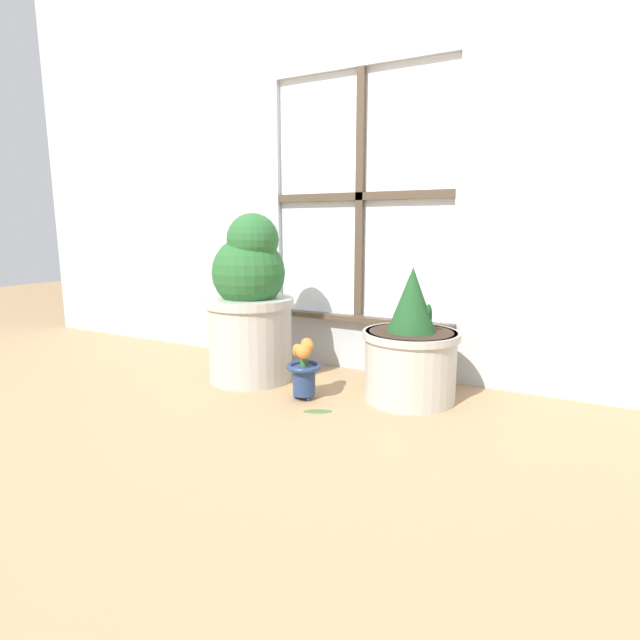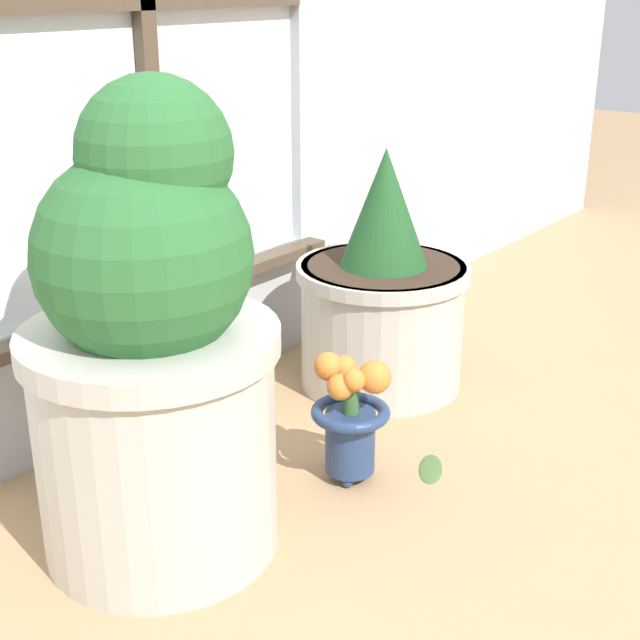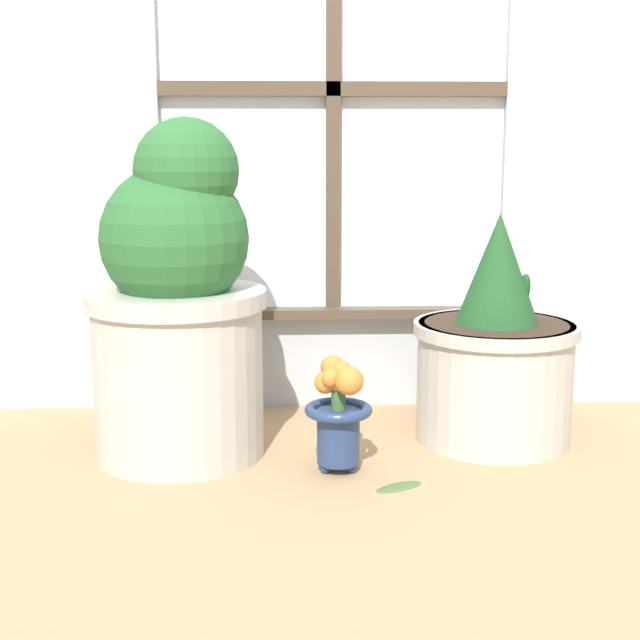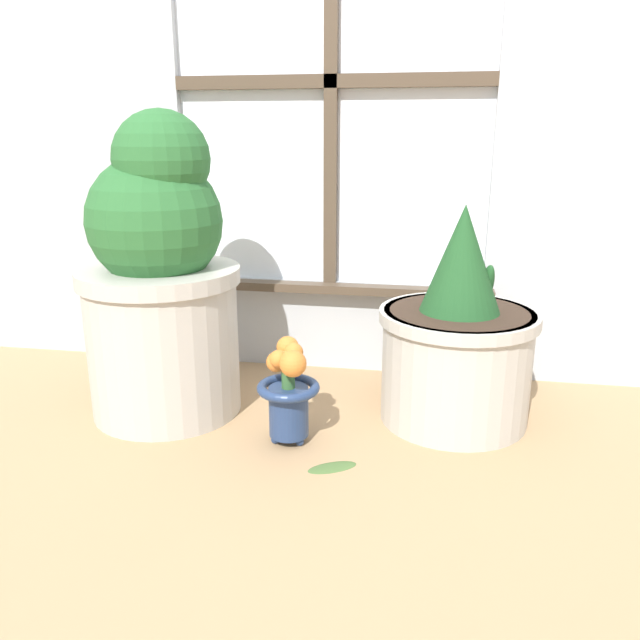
# 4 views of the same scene
# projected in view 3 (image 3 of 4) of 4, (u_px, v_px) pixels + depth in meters

# --- Properties ---
(ground_plane) EXTENTS (10.00, 10.00, 0.00)m
(ground_plane) POSITION_uv_depth(u_px,v_px,m) (350.00, 497.00, 1.76)
(ground_plane) COLOR tan
(potted_plant_left) EXTENTS (0.39, 0.39, 0.74)m
(potted_plant_left) POSITION_uv_depth(u_px,v_px,m) (178.00, 304.00, 1.94)
(potted_plant_left) COLOR #B7B2A8
(potted_plant_left) RESTS_ON ground_plane
(potted_plant_right) EXTENTS (0.38, 0.38, 0.53)m
(potted_plant_right) POSITION_uv_depth(u_px,v_px,m) (495.00, 356.00, 2.06)
(potted_plant_right) COLOR #B7B2A8
(potted_plant_right) RESTS_ON ground_plane
(flower_vase) EXTENTS (0.14, 0.14, 0.24)m
(flower_vase) POSITION_uv_depth(u_px,v_px,m) (338.00, 411.00, 1.87)
(flower_vase) COLOR navy
(flower_vase) RESTS_ON ground_plane
(fallen_leaf) EXTENTS (0.12, 0.09, 0.01)m
(fallen_leaf) POSITION_uv_depth(u_px,v_px,m) (399.00, 485.00, 1.80)
(fallen_leaf) COLOR #476633
(fallen_leaf) RESTS_ON ground_plane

